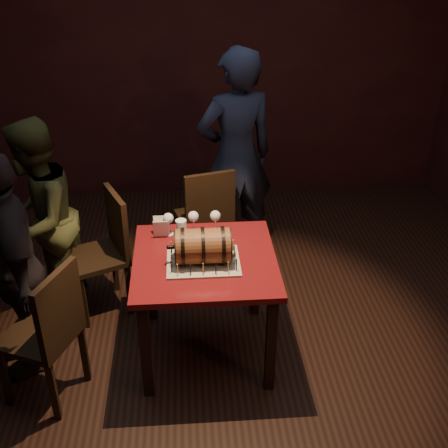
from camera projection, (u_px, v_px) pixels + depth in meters
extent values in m
plane|color=black|center=(213.00, 346.00, 3.92)|extent=(5.00, 5.00, 0.00)
cube|color=black|center=(197.00, 59.00, 5.40)|extent=(5.00, 0.04, 2.80)
cube|color=#4E0D11|center=(205.00, 261.00, 3.54)|extent=(0.90, 0.90, 0.04)
cube|color=black|center=(145.00, 350.00, 3.37)|extent=(0.06, 0.06, 0.71)
cube|color=black|center=(271.00, 344.00, 3.41)|extent=(0.06, 0.06, 0.71)
cube|color=black|center=(151.00, 278.00, 4.03)|extent=(0.06, 0.06, 0.71)
cube|color=black|center=(256.00, 273.00, 4.07)|extent=(0.06, 0.06, 0.71)
cube|color=#A59D85|center=(203.00, 262.00, 3.48)|extent=(0.45, 0.35, 0.01)
cylinder|color=brown|center=(203.00, 246.00, 3.42)|extent=(0.33, 0.22, 0.22)
cylinder|color=black|center=(183.00, 247.00, 3.41)|extent=(0.02, 0.23, 0.23)
cylinder|color=black|center=(203.00, 246.00, 3.42)|extent=(0.02, 0.23, 0.23)
cylinder|color=black|center=(223.00, 245.00, 3.43)|extent=(0.02, 0.23, 0.23)
cylinder|color=black|center=(175.00, 247.00, 3.41)|extent=(0.01, 0.21, 0.21)
cylinder|color=black|center=(230.00, 245.00, 3.43)|extent=(0.01, 0.21, 0.21)
cylinder|color=black|center=(172.00, 247.00, 3.41)|extent=(0.04, 0.02, 0.02)
sphere|color=black|center=(169.00, 247.00, 3.41)|extent=(0.03, 0.03, 0.03)
cylinder|color=#D4CE7F|center=(178.00, 270.00, 3.32)|extent=(0.01, 0.01, 0.08)
cylinder|color=black|center=(177.00, 263.00, 3.30)|extent=(0.00, 0.00, 0.01)
cylinder|color=black|center=(190.00, 269.00, 3.32)|extent=(0.01, 0.01, 0.08)
cylinder|color=black|center=(190.00, 263.00, 3.30)|extent=(0.00, 0.00, 0.01)
cylinder|color=#D4CE7F|center=(203.00, 269.00, 3.33)|extent=(0.01, 0.01, 0.08)
cylinder|color=black|center=(203.00, 262.00, 3.31)|extent=(0.00, 0.00, 0.01)
cylinder|color=black|center=(216.00, 268.00, 3.33)|extent=(0.01, 0.01, 0.08)
cylinder|color=black|center=(216.00, 262.00, 3.31)|extent=(0.00, 0.00, 0.01)
cylinder|color=#D4CE7F|center=(228.00, 268.00, 3.34)|extent=(0.01, 0.01, 0.08)
cylinder|color=black|center=(228.00, 261.00, 3.32)|extent=(0.00, 0.00, 0.01)
cylinder|color=black|center=(236.00, 265.00, 3.36)|extent=(0.01, 0.01, 0.08)
cylinder|color=black|center=(237.00, 259.00, 3.34)|extent=(0.00, 0.00, 0.01)
cylinder|color=#D4CE7F|center=(235.00, 258.00, 3.43)|extent=(0.01, 0.01, 0.08)
cylinder|color=black|center=(235.00, 252.00, 3.41)|extent=(0.00, 0.00, 0.01)
cylinder|color=black|center=(234.00, 252.00, 3.50)|extent=(0.01, 0.01, 0.08)
cylinder|color=black|center=(234.00, 245.00, 3.47)|extent=(0.00, 0.00, 0.01)
cylinder|color=#D4CE7F|center=(233.00, 245.00, 3.56)|extent=(0.01, 0.01, 0.08)
cylinder|color=black|center=(233.00, 239.00, 3.54)|extent=(0.00, 0.00, 0.01)
cylinder|color=black|center=(227.00, 242.00, 3.59)|extent=(0.01, 0.01, 0.08)
cylinder|color=black|center=(227.00, 236.00, 3.57)|extent=(0.00, 0.00, 0.01)
cylinder|color=#D4CE7F|center=(215.00, 243.00, 3.59)|extent=(0.01, 0.01, 0.08)
cylinder|color=black|center=(215.00, 237.00, 3.56)|extent=(0.00, 0.00, 0.01)
cylinder|color=black|center=(203.00, 243.00, 3.58)|extent=(0.01, 0.01, 0.08)
cylinder|color=black|center=(203.00, 237.00, 3.56)|extent=(0.00, 0.00, 0.01)
cylinder|color=#D4CE7F|center=(191.00, 244.00, 3.58)|extent=(0.01, 0.01, 0.08)
cylinder|color=black|center=(191.00, 238.00, 3.55)|extent=(0.00, 0.00, 0.01)
cylinder|color=black|center=(179.00, 244.00, 3.57)|extent=(0.01, 0.01, 0.08)
cylinder|color=black|center=(179.00, 238.00, 3.55)|extent=(0.00, 0.00, 0.01)
cylinder|color=#D4CE7F|center=(172.00, 247.00, 3.55)|extent=(0.01, 0.01, 0.08)
cylinder|color=black|center=(171.00, 241.00, 3.52)|extent=(0.00, 0.00, 0.01)
cylinder|color=black|center=(172.00, 253.00, 3.48)|extent=(0.01, 0.01, 0.08)
cylinder|color=black|center=(171.00, 247.00, 3.46)|extent=(0.00, 0.00, 0.01)
cylinder|color=#D4CE7F|center=(171.00, 260.00, 3.42)|extent=(0.01, 0.01, 0.08)
cylinder|color=black|center=(171.00, 253.00, 3.39)|extent=(0.00, 0.00, 0.01)
cylinder|color=black|center=(171.00, 267.00, 3.35)|extent=(0.01, 0.01, 0.08)
cylinder|color=black|center=(171.00, 260.00, 3.33)|extent=(0.00, 0.00, 0.01)
cylinder|color=silver|center=(169.00, 234.00, 3.78)|extent=(0.06, 0.06, 0.01)
cylinder|color=silver|center=(169.00, 228.00, 3.76)|extent=(0.01, 0.01, 0.09)
sphere|color=silver|center=(168.00, 218.00, 3.72)|extent=(0.07, 0.07, 0.07)
sphere|color=#591114|center=(168.00, 219.00, 3.72)|extent=(0.05, 0.05, 0.05)
cylinder|color=silver|center=(194.00, 232.00, 3.80)|extent=(0.06, 0.06, 0.01)
cylinder|color=silver|center=(194.00, 226.00, 3.78)|extent=(0.01, 0.01, 0.09)
sphere|color=silver|center=(193.00, 216.00, 3.74)|extent=(0.07, 0.07, 0.07)
cylinder|color=silver|center=(215.00, 231.00, 3.81)|extent=(0.06, 0.06, 0.01)
cylinder|color=silver|center=(215.00, 225.00, 3.79)|extent=(0.01, 0.01, 0.09)
sphere|color=silver|center=(215.00, 216.00, 3.75)|extent=(0.07, 0.07, 0.07)
sphere|color=#BF594C|center=(215.00, 217.00, 3.75)|extent=(0.05, 0.05, 0.05)
cylinder|color=silver|center=(181.00, 230.00, 3.68)|extent=(0.07, 0.07, 0.15)
cylinder|color=#9E5414|center=(181.00, 233.00, 3.69)|extent=(0.06, 0.06, 0.11)
cylinder|color=white|center=(181.00, 224.00, 3.66)|extent=(0.06, 0.06, 0.02)
cube|color=black|center=(204.00, 218.00, 4.60)|extent=(0.49, 0.49, 0.04)
cube|color=black|center=(217.00, 230.00, 4.90)|extent=(0.04, 0.04, 0.43)
cube|color=black|center=(179.00, 237.00, 4.80)|extent=(0.04, 0.04, 0.43)
cube|color=black|center=(230.00, 249.00, 4.62)|extent=(0.04, 0.04, 0.43)
cube|color=black|center=(190.00, 257.00, 4.52)|extent=(0.04, 0.04, 0.43)
cube|color=black|center=(210.00, 201.00, 4.33)|extent=(0.40, 0.14, 0.46)
cube|color=black|center=(97.00, 258.00, 4.08)|extent=(0.53, 0.53, 0.04)
cube|color=black|center=(72.00, 278.00, 4.26)|extent=(0.04, 0.04, 0.43)
cube|color=black|center=(84.00, 303.00, 4.00)|extent=(0.04, 0.04, 0.43)
cube|color=black|center=(115.00, 267.00, 4.40)|extent=(0.04, 0.04, 0.43)
cube|color=black|center=(129.00, 290.00, 4.14)|extent=(0.04, 0.04, 0.43)
cube|color=black|center=(117.00, 222.00, 4.03)|extent=(0.20, 0.38, 0.46)
cube|color=black|center=(39.00, 336.00, 3.34)|extent=(0.53, 0.53, 0.04)
cube|color=black|center=(39.00, 342.00, 3.64)|extent=(0.04, 0.04, 0.43)
cube|color=black|center=(5.00, 378.00, 3.36)|extent=(0.04, 0.04, 0.43)
cube|color=black|center=(84.00, 353.00, 3.54)|extent=(0.04, 0.04, 0.43)
cube|color=black|center=(53.00, 392.00, 3.26)|extent=(0.04, 0.04, 0.43)
cube|color=black|center=(59.00, 309.00, 3.16)|extent=(0.19, 0.38, 0.46)
imported|color=#1B2237|center=(236.00, 157.00, 4.58)|extent=(0.75, 0.59, 1.79)
imported|color=#393C1E|center=(39.00, 220.00, 3.98)|extent=(0.68, 0.81, 1.48)
imported|color=black|center=(13.00, 266.00, 3.44)|extent=(0.69, 0.96, 1.51)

